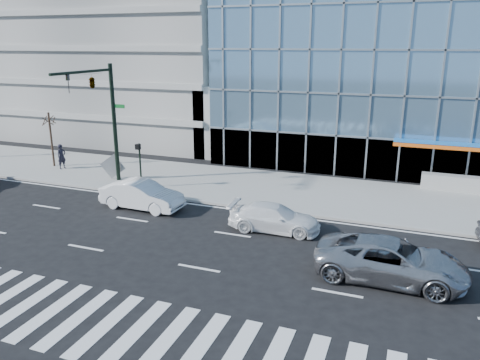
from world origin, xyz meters
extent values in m
plane|color=black|center=(0.00, 0.00, 0.00)|extent=(160.00, 160.00, 0.00)
cube|color=gray|center=(0.00, 8.00, 0.07)|extent=(120.00, 8.00, 0.15)
cube|color=gray|center=(-20.00, 26.00, 10.00)|extent=(24.00, 24.00, 20.00)
cube|color=gray|center=(-6.00, 18.00, 3.00)|extent=(6.00, 8.00, 6.00)
cylinder|color=black|center=(-11.00, 6.00, 4.15)|extent=(0.28, 0.28, 8.00)
cylinder|color=black|center=(-11.00, 3.20, 7.75)|extent=(0.18, 5.60, 0.18)
imported|color=black|center=(-11.00, 1.80, 7.15)|extent=(0.18, 0.22, 1.10)
imported|color=black|center=(-11.00, 4.00, 7.15)|extent=(0.48, 2.24, 0.90)
cube|color=#0C591E|center=(-10.55, 6.00, 5.35)|extent=(0.90, 0.05, 0.25)
cylinder|color=black|center=(-8.50, 5.00, 1.65)|extent=(0.12, 0.12, 3.00)
cube|color=black|center=(-8.50, 4.85, 2.95)|extent=(0.30, 0.25, 0.35)
cylinder|color=#332319|center=(-18.00, 7.50, 2.25)|extent=(0.16, 0.16, 4.20)
ellipsoid|color=#332319|center=(-18.00, 7.50, 3.93)|extent=(1.10, 1.10, 0.90)
imported|color=#AAAAAE|center=(7.84, -2.10, 0.85)|extent=(6.18, 2.91, 1.71)
imported|color=white|center=(1.84, 1.30, 0.69)|extent=(4.88, 2.20, 1.39)
imported|color=silver|center=(-6.44, 1.80, 0.83)|extent=(5.08, 1.94, 1.65)
imported|color=black|center=(-16.82, 7.09, 1.10)|extent=(0.62, 0.79, 1.90)
cube|color=gray|center=(-11.48, 6.08, 1.06)|extent=(1.75, 0.60, 1.81)
camera|label=1|loc=(8.17, -20.67, 9.45)|focal=35.00mm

